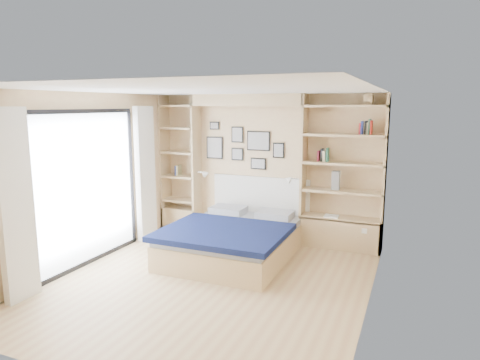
% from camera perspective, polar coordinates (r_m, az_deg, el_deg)
% --- Properties ---
extents(ground, '(4.50, 4.50, 0.00)m').
position_cam_1_polar(ground, '(5.84, -3.98, -13.44)').
color(ground, tan).
rests_on(ground, ground).
extents(room_shell, '(4.50, 4.50, 4.50)m').
position_cam_1_polar(room_shell, '(7.01, -1.35, -0.23)').
color(room_shell, '#DABE88').
rests_on(room_shell, ground).
extents(bed, '(1.79, 2.32, 1.07)m').
position_cam_1_polar(bed, '(6.65, -0.84, -7.85)').
color(bed, tan).
rests_on(bed, ground).
extents(photo_gallery, '(1.48, 0.02, 0.82)m').
position_cam_1_polar(photo_gallery, '(7.60, 0.33, 4.59)').
color(photo_gallery, black).
rests_on(photo_gallery, ground).
extents(reading_lamps, '(1.92, 0.12, 0.15)m').
position_cam_1_polar(reading_lamps, '(7.41, 0.76, 0.51)').
color(reading_lamps, silver).
rests_on(reading_lamps, ground).
extents(shelf_decor, '(3.50, 0.23, 2.03)m').
position_cam_1_polar(shelf_decor, '(6.98, 12.59, 4.85)').
color(shelf_decor, '#A4263C').
rests_on(shelf_decor, ground).
extents(deck, '(3.20, 4.00, 0.05)m').
position_cam_1_polar(deck, '(8.03, -27.88, -8.01)').
color(deck, '#706453').
rests_on(deck, ground).
extents(deck_chair, '(0.62, 0.79, 0.70)m').
position_cam_1_polar(deck_chair, '(7.41, -23.86, -6.44)').
color(deck_chair, tan).
rests_on(deck_chair, ground).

